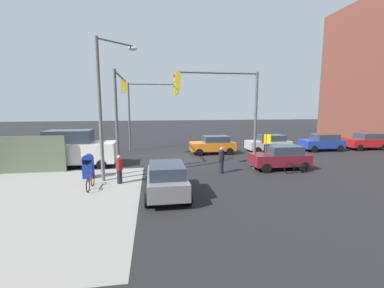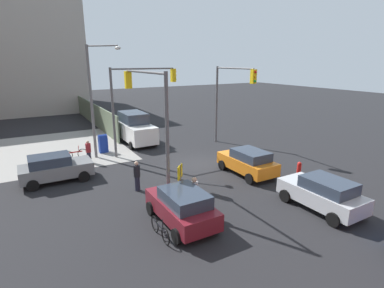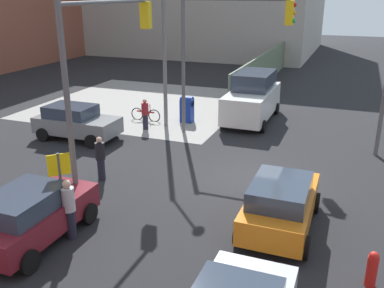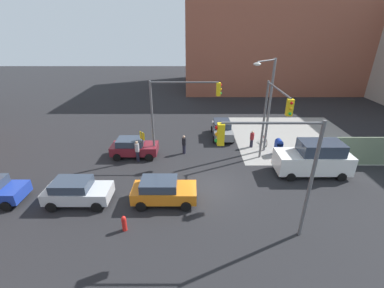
{
  "view_description": "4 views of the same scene",
  "coord_description": "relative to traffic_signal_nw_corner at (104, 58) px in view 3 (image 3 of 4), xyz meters",
  "views": [
    {
      "loc": [
        2.34,
        20.82,
        4.25
      ],
      "look_at": [
        -0.49,
        2.65,
        1.57
      ],
      "focal_mm": 24.0,
      "sensor_mm": 36.0,
      "label": 1
    },
    {
      "loc": [
        -16.74,
        10.26,
        6.94
      ],
      "look_at": [
        -1.22,
        1.27,
        1.94
      ],
      "focal_mm": 28.0,
      "sensor_mm": 36.0,
      "label": 2
    },
    {
      "loc": [
        -14.55,
        -3.27,
        6.71
      ],
      "look_at": [
        -1.37,
        1.8,
        1.66
      ],
      "focal_mm": 40.0,
      "sensor_mm": 36.0,
      "label": 3
    },
    {
      "loc": [
        -1.3,
        -15.08,
        10.23
      ],
      "look_at": [
        -1.32,
        2.78,
        2.02
      ],
      "focal_mm": 24.0,
      "sensor_mm": 36.0,
      "label": 4
    }
  ],
  "objects": [
    {
      "name": "ground_plane",
      "position": [
        2.37,
        -4.5,
        -4.64
      ],
      "size": [
        120.0,
        120.0,
        0.0
      ],
      "primitive_type": "plane",
      "color": "black"
    },
    {
      "name": "sidewalk_corner",
      "position": [
        11.37,
        4.5,
        -4.63
      ],
      "size": [
        12.0,
        12.0,
        0.01
      ],
      "primitive_type": "cube",
      "color": "gray",
      "rests_on": "ground"
    },
    {
      "name": "construction_fence",
      "position": [
        20.0,
        -1.3,
        -3.44
      ],
      "size": [
        19.28,
        0.12,
        2.4
      ],
      "primitive_type": "cube",
      "color": "#607056",
      "rests_on": "ground"
    },
    {
      "name": "traffic_signal_nw_corner",
      "position": [
        0.0,
        0.0,
        0.0
      ],
      "size": [
        5.58,
        0.36,
        6.5
      ],
      "color": "#59595B",
      "rests_on": "ground"
    },
    {
      "name": "traffic_signal_ne_corner",
      "position": [
        6.87,
        -1.98,
        -0.02
      ],
      "size": [
        0.36,
        5.22,
        6.5
      ],
      "color": "#59595B",
      "rests_on": "ground"
    },
    {
      "name": "street_lamp_corner",
      "position": [
        7.29,
        1.05,
        0.06
      ],
      "size": [
        2.16,
        1.89,
        8.0
      ],
      "color": "slate",
      "rests_on": "ground"
    },
    {
      "name": "warning_sign_two_way",
      "position": [
        -3.03,
        -0.18,
        -3.0
      ],
      "size": [
        0.48,
        0.48,
        2.4
      ],
      "color": "#4C4C4C",
      "rests_on": "ground"
    },
    {
      "name": "mailbox_blue",
      "position": [
        8.57,
        0.5,
        -3.87
      ],
      "size": [
        0.56,
        0.64,
        1.43
      ],
      "color": "navy",
      "rests_on": "ground"
    },
    {
      "name": "fire_hydrant",
      "position": [
        -2.63,
        -8.7,
        -4.15
      ],
      "size": [
        0.26,
        0.26,
        0.94
      ],
      "color": "red",
      "rests_on": "ground"
    },
    {
      "name": "sedan_orange",
      "position": [
        -0.75,
        -6.17,
        -3.79
      ],
      "size": [
        4.01,
        2.02,
        1.62
      ],
      "color": "orange",
      "rests_on": "ground"
    },
    {
      "name": "coupe_gray",
      "position": [
        4.09,
        4.43,
        -3.8
      ],
      "size": [
        2.02,
        3.99,
        1.62
      ],
      "color": "slate",
      "rests_on": "ground"
    },
    {
      "name": "sedan_maroon",
      "position": [
        -3.93,
        0.21,
        -3.8
      ],
      "size": [
        3.91,
        2.02,
        1.62
      ],
      "color": "maroon",
      "rests_on": "ground"
    },
    {
      "name": "van_white_delivery",
      "position": [
        10.16,
        -2.7,
        -3.36
      ],
      "size": [
        5.4,
        2.32,
        2.62
      ],
      "color": "white",
      "rests_on": "ground"
    },
    {
      "name": "pedestrian_crossing",
      "position": [
        0.37,
        0.7,
        -3.75
      ],
      "size": [
        0.36,
        0.36,
        1.7
      ],
      "rotation": [
        0.0,
        0.0,
        4.51
      ],
      "color": "black",
      "rests_on": "ground"
    },
    {
      "name": "pedestrian_waiting",
      "position": [
        -3.43,
        -0.7,
        -3.68
      ],
      "size": [
        0.36,
        0.36,
        1.82
      ],
      "rotation": [
        0.0,
        0.0,
        3.8
      ],
      "color": "#B2B2B7",
      "rests_on": "ground"
    },
    {
      "name": "pedestrian_walking_north",
      "position": [
        6.57,
        2.0,
        -3.81
      ],
      "size": [
        0.36,
        0.36,
        1.61
      ],
      "rotation": [
        0.0,
        0.0,
        0.4
      ],
      "color": "maroon",
      "rests_on": "ground"
    },
    {
      "name": "bicycle_leaning_on_fence",
      "position": [
        7.97,
        2.7,
        -4.29
      ],
      "size": [
        0.05,
        1.75,
        0.97
      ],
      "color": "black",
      "rests_on": "ground"
    }
  ]
}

